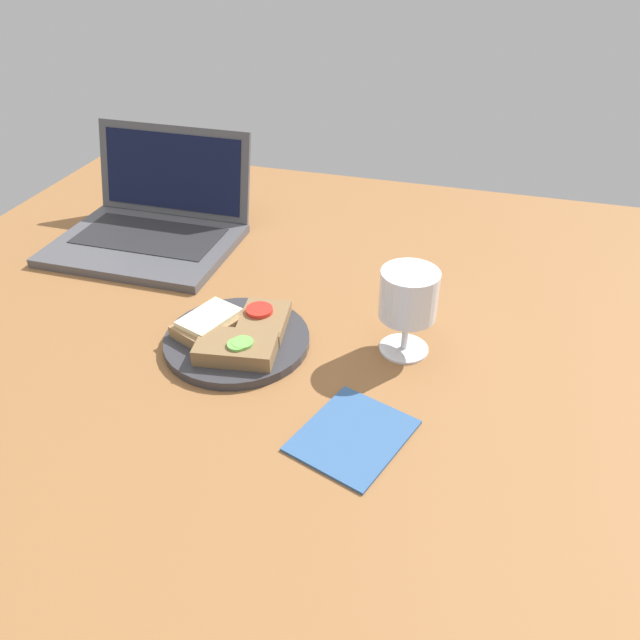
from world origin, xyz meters
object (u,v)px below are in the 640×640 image
(sandwich_with_cheese, at_px, (210,323))
(wine_glass, at_px, (408,299))
(plate, at_px, (237,340))
(napkin, at_px, (353,435))
(laptop, at_px, (152,224))
(sandwich_with_tomato, at_px, (262,320))
(sandwich_with_cucumber, at_px, (236,348))

(sandwich_with_cheese, distance_m, wine_glass, 0.31)
(plate, relative_size, sandwich_with_cheese, 1.79)
(sandwich_with_cheese, relative_size, napkin, 0.85)
(plate, bearing_deg, sandwich_with_cheese, 172.61)
(plate, distance_m, laptop, 0.41)
(plate, height_order, sandwich_with_tomato, sandwich_with_tomato)
(sandwich_with_cheese, bearing_deg, plate, -7.39)
(sandwich_with_cucumber, xyz_separation_m, wine_glass, (0.23, 0.10, 0.06))
(sandwich_with_tomato, bearing_deg, sandwich_with_cucumber, -96.66)
(sandwich_with_cheese, xyz_separation_m, sandwich_with_tomato, (0.07, 0.03, -0.00))
(plate, xyz_separation_m, wine_glass, (0.25, 0.06, 0.08))
(plate, xyz_separation_m, sandwich_with_tomato, (0.03, 0.04, 0.02))
(sandwich_with_cucumber, bearing_deg, laptop, 134.01)
(laptop, bearing_deg, wine_glass, -22.24)
(sandwich_with_cucumber, height_order, laptop, laptop)
(sandwich_with_cheese, height_order, laptop, laptop)
(sandwich_with_tomato, relative_size, laptop, 0.32)
(plate, distance_m, wine_glass, 0.27)
(napkin, bearing_deg, laptop, 140.43)
(napkin, bearing_deg, sandwich_with_cheese, 150.57)
(plate, distance_m, sandwich_with_cucumber, 0.05)
(plate, bearing_deg, laptop, 136.41)
(sandwich_with_cucumber, bearing_deg, plate, 112.83)
(wine_glass, relative_size, laptop, 0.40)
(plate, relative_size, wine_glass, 1.64)
(plate, bearing_deg, sandwich_with_cucumber, -67.17)
(sandwich_with_tomato, relative_size, wine_glass, 0.80)
(wine_glass, relative_size, napkin, 0.93)
(sandwich_with_cucumber, relative_size, wine_glass, 0.91)
(sandwich_with_cucumber, height_order, napkin, sandwich_with_cucumber)
(laptop, bearing_deg, sandwich_with_tomato, -36.94)
(plate, height_order, napkin, plate)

